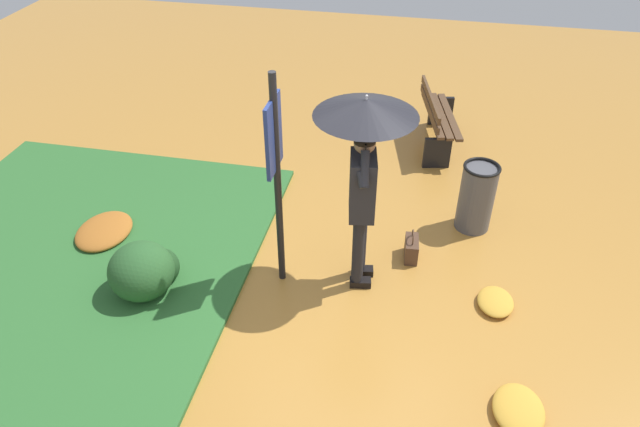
# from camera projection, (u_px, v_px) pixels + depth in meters

# --- Properties ---
(ground_plane) EXTENTS (18.00, 18.00, 0.00)m
(ground_plane) POSITION_uv_depth(u_px,v_px,m) (349.00, 296.00, 5.97)
(ground_plane) COLOR #B27A33
(grass_verge) EXTENTS (4.80, 4.00, 0.05)m
(grass_verge) POSITION_uv_depth(u_px,v_px,m) (59.00, 270.00, 6.25)
(grass_verge) COLOR #2D662D
(grass_verge) RESTS_ON ground_plane
(person_with_umbrella) EXTENTS (0.96, 0.96, 2.04)m
(person_with_umbrella) POSITION_uv_depth(u_px,v_px,m) (364.00, 147.00, 5.31)
(person_with_umbrella) COLOR black
(person_with_umbrella) RESTS_ON ground_plane
(info_sign_post) EXTENTS (0.44, 0.07, 2.30)m
(info_sign_post) POSITION_uv_depth(u_px,v_px,m) (275.00, 160.00, 5.34)
(info_sign_post) COLOR black
(info_sign_post) RESTS_ON ground_plane
(handbag) EXTENTS (0.31, 0.17, 0.37)m
(handbag) POSITION_uv_depth(u_px,v_px,m) (411.00, 248.00, 6.38)
(handbag) COLOR #4C3323
(handbag) RESTS_ON ground_plane
(park_bench) EXTENTS (1.41, 0.65, 0.75)m
(park_bench) POSITION_uv_depth(u_px,v_px,m) (438.00, 119.00, 8.25)
(park_bench) COLOR black
(park_bench) RESTS_ON ground_plane
(trash_bin) EXTENTS (0.42, 0.42, 0.83)m
(trash_bin) POSITION_uv_depth(u_px,v_px,m) (477.00, 197.00, 6.66)
(trash_bin) COLOR #4C4C51
(trash_bin) RESTS_ON ground_plane
(shrub_cluster) EXTENTS (0.72, 0.66, 0.59)m
(shrub_cluster) POSITION_uv_depth(u_px,v_px,m) (145.00, 270.00, 5.87)
(shrub_cluster) COLOR #285628
(shrub_cluster) RESTS_ON ground_plane
(leaf_pile_near_person) EXTENTS (0.53, 0.43, 0.12)m
(leaf_pile_near_person) POSITION_uv_depth(u_px,v_px,m) (518.00, 410.00, 4.81)
(leaf_pile_near_person) COLOR gold
(leaf_pile_near_person) RESTS_ON ground_plane
(leaf_pile_by_bench) EXTENTS (0.75, 0.60, 0.17)m
(leaf_pile_by_bench) POSITION_uv_depth(u_px,v_px,m) (104.00, 231.00, 6.70)
(leaf_pile_by_bench) COLOR #A86023
(leaf_pile_by_bench) RESTS_ON ground_plane
(leaf_pile_far_path) EXTENTS (0.45, 0.36, 0.10)m
(leaf_pile_far_path) POSITION_uv_depth(u_px,v_px,m) (495.00, 302.00, 5.83)
(leaf_pile_far_path) COLOR gold
(leaf_pile_far_path) RESTS_ON ground_plane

